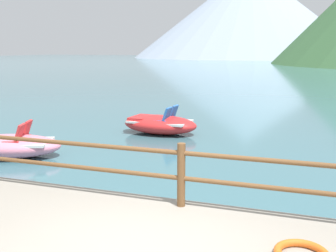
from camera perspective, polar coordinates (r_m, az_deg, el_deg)
name	(u,v)px	position (r m, az deg, el deg)	size (l,w,h in m)	color
ground_plane	(296,75)	(44.11, 17.13, 6.73)	(200.00, 200.00, 0.00)	#3D6B75
dock_railing	(181,168)	(6.06, 1.83, -5.84)	(23.92, 0.12, 0.95)	brown
pedal_boat_0	(9,145)	(11.13, -21.03, -2.49)	(2.84, 2.01, 0.89)	pink
pedal_boat_2	(160,124)	(13.24, -1.16, 0.29)	(2.52, 1.50, 0.90)	red
distant_peak	(250,12)	(122.32, 11.15, 15.08)	(64.53, 64.53, 24.87)	#93A3B7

